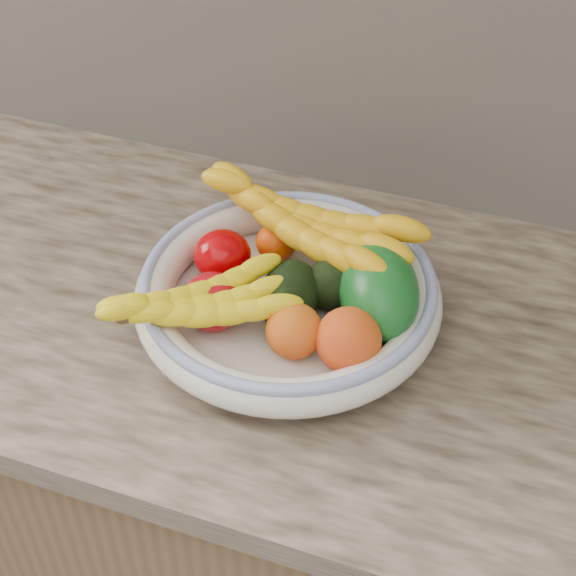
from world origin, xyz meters
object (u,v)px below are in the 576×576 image
at_px(green_mango, 378,291).
at_px(banana_bunch_front, 199,308).
at_px(fruit_bowl, 288,295).
at_px(banana_bunch_back, 304,229).

xyz_separation_m(green_mango, banana_bunch_front, (-0.19, -0.11, 0.01)).
height_order(fruit_bowl, green_mango, green_mango).
bearing_deg(banana_bunch_front, banana_bunch_back, 29.58).
xyz_separation_m(green_mango, banana_bunch_back, (-0.12, 0.07, 0.01)).
height_order(fruit_bowl, banana_bunch_back, banana_bunch_back).
bearing_deg(banana_bunch_back, fruit_bowl, -68.34).
height_order(fruit_bowl, banana_bunch_front, banana_bunch_front).
distance_m(green_mango, banana_bunch_front, 0.22).
relative_size(green_mango, banana_bunch_front, 0.59).
relative_size(green_mango, banana_bunch_back, 0.44).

